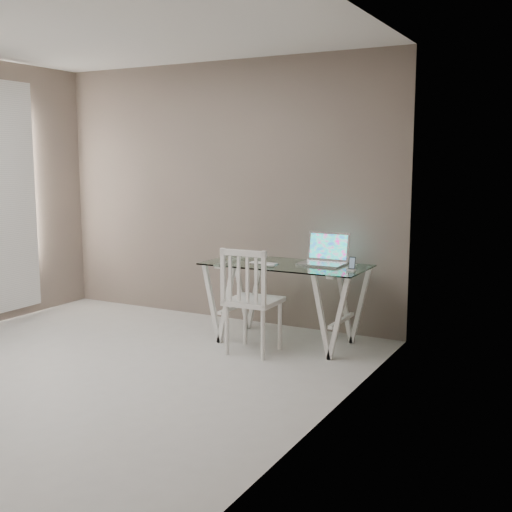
# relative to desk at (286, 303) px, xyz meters

# --- Properties ---
(room) EXTENTS (4.50, 4.52, 2.71)m
(room) POSITION_rel_desk_xyz_m (-1.08, -1.66, 1.33)
(room) COLOR #B5B3AE
(room) RESTS_ON ground
(desk) EXTENTS (1.50, 0.70, 0.75)m
(desk) POSITION_rel_desk_xyz_m (0.00, 0.00, 0.00)
(desk) COLOR silver
(desk) RESTS_ON ground
(chair) EXTENTS (0.44, 0.44, 0.95)m
(chair) POSITION_rel_desk_xyz_m (-0.12, -0.47, 0.14)
(chair) COLOR white
(chair) RESTS_ON ground
(laptop) EXTENTS (0.40, 0.33, 0.28)m
(laptop) POSITION_rel_desk_xyz_m (0.31, 0.18, 0.43)
(laptop) COLOR silver
(laptop) RESTS_ON desk
(keyboard) EXTENTS (0.28, 0.12, 0.01)m
(keyboard) POSITION_rel_desk_xyz_m (-0.19, -0.08, 0.37)
(keyboard) COLOR silver
(keyboard) RESTS_ON desk
(mouse) EXTENTS (0.10, 0.06, 0.03)m
(mouse) POSITION_rel_desk_xyz_m (-0.06, -0.21, 0.38)
(mouse) COLOR white
(mouse) RESTS_ON desk
(phone_dock) EXTENTS (0.06, 0.06, 0.12)m
(phone_dock) POSITION_rel_desk_xyz_m (0.66, -0.06, 0.40)
(phone_dock) COLOR white
(phone_dock) RESTS_ON desk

